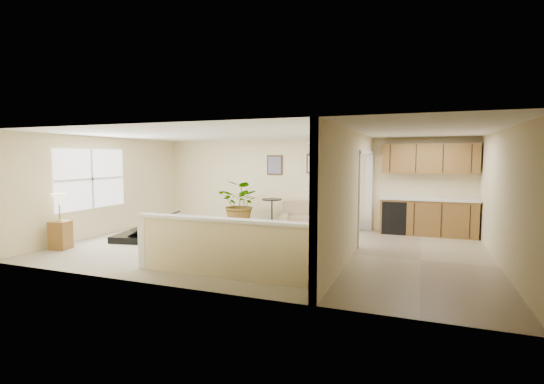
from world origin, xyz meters
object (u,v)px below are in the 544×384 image
at_px(accent_table, 272,209).
at_px(small_plant, 353,223).
at_px(piano_bench, 210,233).
at_px(palm_plant, 241,204).
at_px(piano, 153,214).
at_px(loveseat, 313,216).
at_px(lamp_stand, 60,226).

distance_m(accent_table, small_plant, 2.29).
relative_size(piano_bench, palm_plant, 0.54).
relative_size(piano, accent_table, 2.44).
height_order(loveseat, accent_table, loveseat).
bearing_deg(loveseat, accent_table, 173.74).
xyz_separation_m(accent_table, small_plant, (2.26, 0.16, -0.30)).
distance_m(piano, lamp_stand, 2.01).
bearing_deg(lamp_stand, small_plant, 37.35).
distance_m(accent_table, lamp_stand, 5.29).
distance_m(piano_bench, lamp_stand, 3.20).
bearing_deg(lamp_stand, accent_table, 50.92).
xyz_separation_m(palm_plant, lamp_stand, (-2.48, -3.88, -0.14)).
relative_size(loveseat, small_plant, 3.77).
bearing_deg(piano, piano_bench, -13.38).
height_order(piano_bench, small_plant, small_plant).
height_order(piano_bench, accent_table, accent_table).
height_order(piano_bench, palm_plant, palm_plant).
height_order(loveseat, palm_plant, palm_plant).
height_order(small_plant, lamp_stand, lamp_stand).
height_order(palm_plant, small_plant, palm_plant).
bearing_deg(piano, palm_plant, 48.16).
bearing_deg(piano_bench, palm_plant, 97.21).
xyz_separation_m(accent_table, palm_plant, (-0.86, -0.23, 0.13)).
bearing_deg(piano, lamp_stand, -135.73).
bearing_deg(lamp_stand, loveseat, 43.42).
bearing_deg(small_plant, piano, -149.51).
bearing_deg(accent_table, piano, -131.71).
relative_size(piano_bench, lamp_stand, 0.59).
bearing_deg(palm_plant, accent_table, 15.06).
distance_m(piano, accent_table, 3.29).
bearing_deg(small_plant, accent_table, -175.85).
xyz_separation_m(piano_bench, small_plant, (2.83, 2.69, -0.03)).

